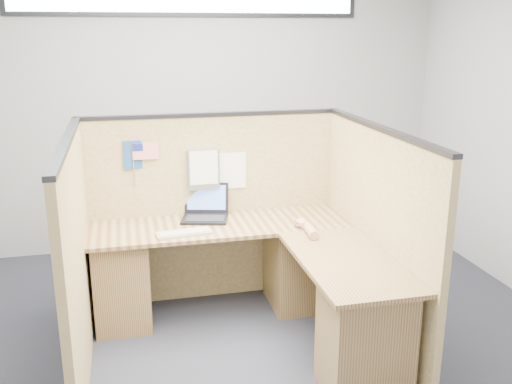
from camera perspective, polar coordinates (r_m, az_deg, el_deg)
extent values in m
plane|color=black|center=(4.04, -1.72, -16.19)|extent=(5.00, 5.00, 0.00)
plane|color=#9B9EA0|center=(5.69, -6.45, 8.31)|extent=(5.00, 0.00, 5.00)
plane|color=#9B9EA0|center=(1.49, 16.10, -14.81)|extent=(5.00, 0.00, 5.00)
cube|color=olive|center=(4.62, -4.29, -1.70)|extent=(2.05, 0.05, 1.50)
cube|color=#232328|center=(4.45, -4.50, 7.74)|extent=(2.05, 0.06, 0.03)
cube|color=olive|center=(3.74, -17.44, -6.77)|extent=(0.05, 1.80, 1.50)
cube|color=#232328|center=(3.52, -18.47, 4.80)|extent=(0.06, 1.80, 0.03)
cube|color=olive|center=(4.08, 11.83, -4.42)|extent=(0.05, 1.80, 1.50)
cube|color=#232328|center=(3.89, 12.47, 6.22)|extent=(0.06, 1.80, 0.03)
cube|color=brown|center=(4.33, -3.60, -3.41)|extent=(1.95, 0.60, 0.03)
cube|color=brown|center=(3.71, 9.15, -6.94)|extent=(0.60, 1.15, 0.03)
cube|color=brown|center=(4.41, -13.27, -8.55)|extent=(0.40, 0.50, 0.70)
cube|color=brown|center=(4.59, 3.94, -7.14)|extent=(0.40, 0.50, 0.70)
cube|color=brown|center=(3.61, 10.86, -14.18)|extent=(0.50, 0.40, 0.70)
cube|color=black|center=(4.42, -5.14, -2.68)|extent=(0.40, 0.34, 0.02)
cube|color=black|center=(4.53, -5.48, -0.55)|extent=(0.35, 0.16, 0.23)
cube|color=#4463AE|center=(4.52, -5.46, -0.59)|extent=(0.31, 0.13, 0.19)
cube|color=#9E957A|center=(4.12, -7.23, -4.13)|extent=(0.40, 0.18, 0.02)
cube|color=silver|center=(4.12, -7.23, -3.96)|extent=(0.36, 0.15, 0.01)
ellipsoid|color=silver|center=(4.26, 4.53, -3.24)|extent=(0.10, 0.07, 0.04)
ellipsoid|color=tan|center=(4.25, 4.56, -2.95)|extent=(0.08, 0.10, 0.04)
cylinder|color=tan|center=(4.21, 4.80, -3.33)|extent=(0.06, 0.04, 0.06)
cylinder|color=tan|center=(4.10, 5.48, -3.89)|extent=(0.09, 0.24, 0.07)
cube|color=navy|center=(4.42, -12.08, 3.64)|extent=(0.16, 0.03, 0.22)
cylinder|color=olive|center=(4.42, -12.15, 2.61)|extent=(0.01, 0.01, 0.34)
cube|color=red|center=(4.40, -10.97, 4.02)|extent=(0.19, 0.00, 0.13)
cube|color=navy|center=(4.39, -11.75, 4.39)|extent=(0.08, 0.00, 0.06)
cube|color=slate|center=(4.46, -5.28, 2.26)|extent=(0.25, 0.05, 0.32)
cube|color=white|center=(4.43, -5.24, 2.43)|extent=(0.22, 0.01, 0.27)
cube|color=white|center=(4.50, -4.91, 2.03)|extent=(0.22, 0.02, 0.28)
cube|color=white|center=(4.53, -2.45, 2.14)|extent=(0.23, 0.01, 0.29)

